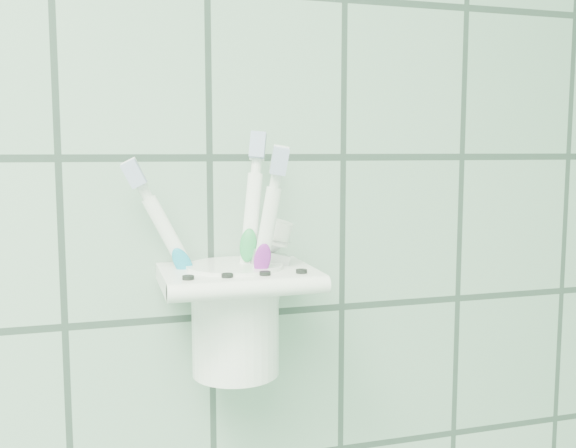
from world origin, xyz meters
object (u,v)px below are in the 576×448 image
Objects in this scene: toothbrush_pink at (235,249)px; cup at (235,314)px; toothpaste_tube at (241,277)px; holder_bracket at (237,279)px; toothbrush_orange at (243,254)px; toothbrush_blue at (236,249)px.

cup is at bearing -92.92° from toothbrush_pink.
toothpaste_tube reaches higher than cup.
toothpaste_tube reaches higher than holder_bracket.
toothpaste_tube is at bearing -3.68° from toothbrush_pink.
toothpaste_tube is (0.00, 0.01, -0.02)m from toothbrush_orange.
toothpaste_tube is (0.01, 0.01, -0.00)m from holder_bracket.
toothbrush_blue is at bearing -104.47° from holder_bracket.
holder_bracket is 0.67× the size of toothbrush_pink.
toothbrush_blue is (-0.00, -0.01, 0.06)m from cup.
toothbrush_orange is at bearing -95.63° from toothpaste_tube.
toothbrush_blue reaches higher than toothbrush_orange.
toothpaste_tube is (0.01, 0.02, -0.03)m from toothbrush_blue.
holder_bracket is 0.03m from toothbrush_blue.
toothbrush_blue is (-0.00, -0.02, 0.00)m from toothbrush_pink.
toothbrush_pink is 0.94× the size of toothbrush_blue.
toothbrush_pink reaches higher than holder_bracket.
cup is 0.06m from toothbrush_blue.
cup is 0.50× the size of toothbrush_orange.
toothbrush_orange is (0.01, 0.01, -0.01)m from toothbrush_blue.
cup is (-0.00, 0.00, -0.03)m from holder_bracket.
holder_bracket is 0.67× the size of toothbrush_orange.
toothbrush_orange is at bearing -41.52° from cup.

